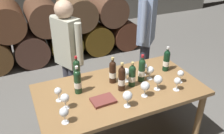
{
  "coord_description": "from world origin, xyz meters",
  "views": [
    {
      "loc": [
        -0.91,
        -1.83,
        2.15
      ],
      "look_at": [
        0.0,
        0.2,
        0.91
      ],
      "focal_mm": 38.38,
      "sensor_mm": 36.0,
      "label": 1
    }
  ],
  "objects_px": {
    "wine_glass_6": "(126,72)",
    "wine_glass_3": "(145,86)",
    "wine_bottle_6": "(122,78)",
    "sommelier_presenting": "(147,29)",
    "wine_glass_10": "(158,80)",
    "taster_seated_left": "(68,52)",
    "wine_bottle_3": "(113,72)",
    "wine_glass_7": "(177,81)",
    "wine_glass_0": "(144,67)",
    "wine_glass_5": "(181,74)",
    "wine_glass_2": "(64,113)",
    "wine_bottle_5": "(166,60)",
    "wine_glass_1": "(128,96)",
    "wine_bottle_2": "(78,82)",
    "wine_glass_4": "(150,70)",
    "dining_table": "(120,96)",
    "wine_glass_9": "(58,92)",
    "wine_bottle_0": "(142,70)",
    "wine_bottle_4": "(77,70)",
    "tasting_notebook": "(103,100)",
    "wine_bottle_1": "(132,76)",
    "wine_glass_8": "(65,98)"
  },
  "relations": [
    {
      "from": "wine_bottle_5",
      "to": "sommelier_presenting",
      "type": "distance_m",
      "value": 0.65
    },
    {
      "from": "wine_glass_2",
      "to": "wine_glass_0",
      "type": "bearing_deg",
      "value": 22.21
    },
    {
      "from": "wine_glass_1",
      "to": "tasting_notebook",
      "type": "height_order",
      "value": "wine_glass_1"
    },
    {
      "from": "wine_bottle_0",
      "to": "wine_bottle_6",
      "type": "xyz_separation_m",
      "value": [
        -0.27,
        -0.07,
        -0.0
      ]
    },
    {
      "from": "wine_bottle_2",
      "to": "sommelier_presenting",
      "type": "relative_size",
      "value": 0.17
    },
    {
      "from": "wine_glass_0",
      "to": "sommelier_presenting",
      "type": "bearing_deg",
      "value": 57.22
    },
    {
      "from": "wine_bottle_6",
      "to": "wine_glass_0",
      "type": "relative_size",
      "value": 2.06
    },
    {
      "from": "wine_glass_6",
      "to": "wine_glass_3",
      "type": "bearing_deg",
      "value": -82.29
    },
    {
      "from": "wine_bottle_5",
      "to": "wine_glass_1",
      "type": "bearing_deg",
      "value": -149.9
    },
    {
      "from": "tasting_notebook",
      "to": "wine_glass_6",
      "type": "bearing_deg",
      "value": 30.7
    },
    {
      "from": "wine_glass_1",
      "to": "wine_glass_6",
      "type": "bearing_deg",
      "value": 64.69
    },
    {
      "from": "wine_glass_8",
      "to": "tasting_notebook",
      "type": "relative_size",
      "value": 0.71
    },
    {
      "from": "dining_table",
      "to": "wine_glass_9",
      "type": "height_order",
      "value": "wine_glass_9"
    },
    {
      "from": "wine_bottle_5",
      "to": "wine_glass_5",
      "type": "distance_m",
      "value": 0.28
    },
    {
      "from": "wine_bottle_0",
      "to": "wine_bottle_5",
      "type": "distance_m",
      "value": 0.38
    },
    {
      "from": "wine_bottle_6",
      "to": "wine_glass_1",
      "type": "height_order",
      "value": "wine_bottle_6"
    },
    {
      "from": "wine_bottle_0",
      "to": "wine_bottle_4",
      "type": "distance_m",
      "value": 0.69
    },
    {
      "from": "wine_glass_0",
      "to": "wine_glass_5",
      "type": "distance_m",
      "value": 0.4
    },
    {
      "from": "wine_glass_4",
      "to": "wine_glass_5",
      "type": "xyz_separation_m",
      "value": [
        0.26,
        -0.19,
        -0.01
      ]
    },
    {
      "from": "wine_bottle_6",
      "to": "wine_glass_7",
      "type": "distance_m",
      "value": 0.56
    },
    {
      "from": "wine_bottle_3",
      "to": "wine_glass_0",
      "type": "xyz_separation_m",
      "value": [
        0.37,
        -0.01,
        -0.02
      ]
    },
    {
      "from": "wine_glass_1",
      "to": "wine_glass_7",
      "type": "height_order",
      "value": "wine_glass_1"
    },
    {
      "from": "wine_glass_3",
      "to": "wine_glass_4",
      "type": "relative_size",
      "value": 1.06
    },
    {
      "from": "wine_bottle_2",
      "to": "wine_bottle_6",
      "type": "xyz_separation_m",
      "value": [
        0.42,
        -0.13,
        0.0
      ]
    },
    {
      "from": "wine_glass_3",
      "to": "wine_glass_4",
      "type": "xyz_separation_m",
      "value": [
        0.21,
        0.25,
        -0.01
      ]
    },
    {
      "from": "wine_bottle_2",
      "to": "wine_glass_1",
      "type": "xyz_separation_m",
      "value": [
        0.35,
        -0.39,
        -0.02
      ]
    },
    {
      "from": "wine_bottle_0",
      "to": "tasting_notebook",
      "type": "height_order",
      "value": "wine_bottle_0"
    },
    {
      "from": "wine_glass_5",
      "to": "wine_glass_9",
      "type": "bearing_deg",
      "value": 170.62
    },
    {
      "from": "wine_glass_4",
      "to": "sommelier_presenting",
      "type": "bearing_deg",
      "value": 62.35
    },
    {
      "from": "wine_bottle_5",
      "to": "wine_glass_7",
      "type": "height_order",
      "value": "wine_bottle_5"
    },
    {
      "from": "dining_table",
      "to": "wine_glass_1",
      "type": "bearing_deg",
      "value": -102.74
    },
    {
      "from": "wine_bottle_6",
      "to": "sommelier_presenting",
      "type": "bearing_deg",
      "value": 46.12
    },
    {
      "from": "wine_glass_10",
      "to": "taster_seated_left",
      "type": "distance_m",
      "value": 1.12
    },
    {
      "from": "wine_bottle_6",
      "to": "wine_glass_5",
      "type": "relative_size",
      "value": 2.17
    },
    {
      "from": "wine_bottle_0",
      "to": "wine_bottle_1",
      "type": "distance_m",
      "value": 0.14
    },
    {
      "from": "wine_bottle_3",
      "to": "wine_bottle_6",
      "type": "relative_size",
      "value": 0.95
    },
    {
      "from": "wine_bottle_4",
      "to": "tasting_notebook",
      "type": "height_order",
      "value": "wine_bottle_4"
    },
    {
      "from": "wine_glass_2",
      "to": "wine_glass_6",
      "type": "height_order",
      "value": "wine_glass_6"
    },
    {
      "from": "wine_glass_3",
      "to": "tasting_notebook",
      "type": "relative_size",
      "value": 0.74
    },
    {
      "from": "wine_glass_0",
      "to": "wine_glass_9",
      "type": "height_order",
      "value": "wine_glass_0"
    },
    {
      "from": "wine_bottle_6",
      "to": "wine_glass_2",
      "type": "height_order",
      "value": "wine_bottle_6"
    },
    {
      "from": "dining_table",
      "to": "wine_bottle_5",
      "type": "distance_m",
      "value": 0.69
    },
    {
      "from": "wine_bottle_2",
      "to": "wine_glass_4",
      "type": "xyz_separation_m",
      "value": [
        0.79,
        -0.07,
        -0.02
      ]
    },
    {
      "from": "wine_glass_7",
      "to": "wine_bottle_3",
      "type": "bearing_deg",
      "value": 142.83
    },
    {
      "from": "wine_glass_6",
      "to": "wine_glass_9",
      "type": "height_order",
      "value": "wine_glass_6"
    },
    {
      "from": "dining_table",
      "to": "wine_bottle_1",
      "type": "xyz_separation_m",
      "value": [
        0.14,
        -0.0,
        0.21
      ]
    },
    {
      "from": "wine_glass_0",
      "to": "wine_bottle_2",
      "type": "bearing_deg",
      "value": -177.7
    },
    {
      "from": "wine_bottle_2",
      "to": "wine_glass_6",
      "type": "height_order",
      "value": "wine_bottle_2"
    },
    {
      "from": "wine_bottle_3",
      "to": "wine_glass_7",
      "type": "height_order",
      "value": "wine_bottle_3"
    },
    {
      "from": "wine_glass_0",
      "to": "wine_glass_4",
      "type": "height_order",
      "value": "wine_glass_4"
    }
  ]
}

